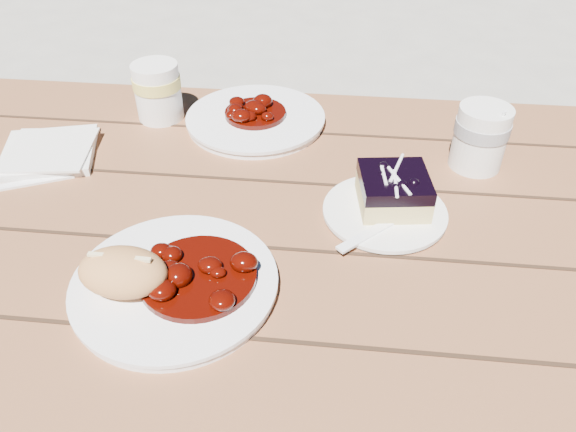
# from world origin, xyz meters

# --- Properties ---
(picnic_table) EXTENTS (2.00, 1.55, 0.75)m
(picnic_table) POSITION_xyz_m (0.00, -0.00, 0.59)
(picnic_table) COLOR brown
(picnic_table) RESTS_ON ground
(main_plate) EXTENTS (0.26, 0.26, 0.02)m
(main_plate) POSITION_xyz_m (-0.03, -0.17, 0.76)
(main_plate) COLOR white
(main_plate) RESTS_ON picnic_table
(goulash_stew) EXTENTS (0.15, 0.15, 0.04)m
(goulash_stew) POSITION_xyz_m (0.00, -0.17, 0.79)
(goulash_stew) COLOR #3A0702
(goulash_stew) RESTS_ON main_plate
(bread_roll) EXTENTS (0.11, 0.08, 0.06)m
(bread_roll) POSITION_xyz_m (-0.08, -0.19, 0.79)
(bread_roll) COLOR tan
(bread_roll) RESTS_ON main_plate
(dessert_plate) EXTENTS (0.18, 0.18, 0.01)m
(dessert_plate) POSITION_xyz_m (0.24, 0.01, 0.76)
(dessert_plate) COLOR white
(dessert_plate) RESTS_ON picnic_table
(blueberry_cake) EXTENTS (0.11, 0.11, 0.06)m
(blueberry_cake) POSITION_xyz_m (0.25, 0.03, 0.79)
(blueberry_cake) COLOR #D2BD72
(blueberry_cake) RESTS_ON dessert_plate
(fork_dessert) EXTENTS (0.13, 0.13, 0.00)m
(fork_dessert) POSITION_xyz_m (0.22, -0.04, 0.76)
(fork_dessert) COLOR white
(fork_dessert) RESTS_ON dessert_plate
(coffee_cup) EXTENTS (0.09, 0.09, 0.11)m
(coffee_cup) POSITION_xyz_m (0.39, 0.16, 0.80)
(coffee_cup) COLOR white
(coffee_cup) RESTS_ON picnic_table
(napkin_stack) EXTENTS (0.18, 0.18, 0.01)m
(napkin_stack) POSITION_xyz_m (-0.33, 0.12, 0.76)
(napkin_stack) COLOR white
(napkin_stack) RESTS_ON picnic_table
(fork_table) EXTENTS (0.16, 0.09, 0.00)m
(fork_table) POSITION_xyz_m (-0.32, 0.04, 0.75)
(fork_table) COLOR white
(fork_table) RESTS_ON picnic_table
(second_plate) EXTENTS (0.25, 0.25, 0.02)m
(second_plate) POSITION_xyz_m (0.01, 0.27, 0.76)
(second_plate) COLOR white
(second_plate) RESTS_ON picnic_table
(second_stew) EXTENTS (0.11, 0.11, 0.04)m
(second_stew) POSITION_xyz_m (0.01, 0.27, 0.79)
(second_stew) COLOR #3A0702
(second_stew) RESTS_ON second_plate
(second_cup) EXTENTS (0.09, 0.09, 0.11)m
(second_cup) POSITION_xyz_m (-0.18, 0.27, 0.80)
(second_cup) COLOR white
(second_cup) RESTS_ON picnic_table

